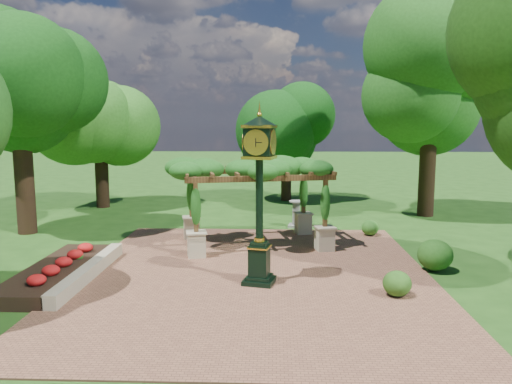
{
  "coord_description": "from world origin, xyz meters",
  "views": [
    {
      "loc": [
        0.58,
        -12.78,
        4.37
      ],
      "look_at": [
        0.0,
        2.5,
        2.2
      ],
      "focal_mm": 35.0,
      "sensor_mm": 36.0,
      "label": 1
    }
  ],
  "objects": [
    {
      "name": "shrub_mid",
      "position": [
        5.29,
        1.59,
        0.5
      ],
      "size": [
        1.07,
        1.07,
        0.91
      ],
      "primitive_type": "ellipsoid",
      "rotation": [
        0.0,
        0.0,
        0.06
      ],
      "color": "#225116",
      "rests_on": "brick_plaza"
    },
    {
      "name": "tree_west_near",
      "position": [
        -9.16,
        6.11,
        6.11
      ],
      "size": [
        4.15,
        4.15,
        8.92
      ],
      "color": "#342015",
      "rests_on": "ground"
    },
    {
      "name": "tree_east_far",
      "position": [
        7.62,
        10.44,
        6.51
      ],
      "size": [
        5.19,
        5.19,
        9.47
      ],
      "color": "black",
      "rests_on": "ground"
    },
    {
      "name": "shrub_back",
      "position": [
        4.24,
        6.06,
        0.33
      ],
      "size": [
        0.71,
        0.71,
        0.59
      ],
      "primitive_type": "ellipsoid",
      "rotation": [
        0.0,
        0.0,
        -0.1
      ],
      "color": "#2C671D",
      "rests_on": "brick_plaza"
    },
    {
      "name": "ground",
      "position": [
        0.0,
        0.0,
        0.0
      ],
      "size": [
        120.0,
        120.0,
        0.0
      ],
      "primitive_type": "plane",
      "color": "#1E4714",
      "rests_on": "ground"
    },
    {
      "name": "flower_bed",
      "position": [
        -5.5,
        0.5,
        0.18
      ],
      "size": [
        1.5,
        5.0,
        0.36
      ],
      "primitive_type": "cube",
      "color": "red",
      "rests_on": "ground"
    },
    {
      "name": "sundial",
      "position": [
        1.47,
        7.66,
        0.49
      ],
      "size": [
        0.71,
        0.71,
        1.11
      ],
      "rotation": [
        0.0,
        0.0,
        -0.17
      ],
      "color": "gray",
      "rests_on": "ground"
    },
    {
      "name": "tree_west_far",
      "position": [
        -8.23,
        12.15,
        4.99
      ],
      "size": [
        4.28,
        4.28,
        7.28
      ],
      "color": "black",
      "rests_on": "ground"
    },
    {
      "name": "brick_plaza",
      "position": [
        0.0,
        1.0,
        0.02
      ],
      "size": [
        10.0,
        12.0,
        0.04
      ],
      "primitive_type": "cube",
      "color": "brown",
      "rests_on": "ground"
    },
    {
      "name": "shrub_front",
      "position": [
        3.65,
        -0.67,
        0.36
      ],
      "size": [
        0.74,
        0.74,
        0.64
      ],
      "primitive_type": "ellipsoid",
      "rotation": [
        0.0,
        0.0,
        -0.04
      ],
      "color": "#285418",
      "rests_on": "brick_plaza"
    },
    {
      "name": "pedestal_clock",
      "position": [
        0.17,
        0.21,
        2.73
      ],
      "size": [
        1.07,
        1.07,
        4.57
      ],
      "rotation": [
        0.0,
        0.0,
        -0.22
      ],
      "color": "black",
      "rests_on": "brick_plaza"
    },
    {
      "name": "border_wall",
      "position": [
        -4.6,
        0.5,
        0.2
      ],
      "size": [
        0.35,
        5.0,
        0.4
      ],
      "primitive_type": "cube",
      "color": "#C6B793",
      "rests_on": "ground"
    },
    {
      "name": "tree_north",
      "position": [
        1.21,
        14.73,
        4.02
      ],
      "size": [
        4.07,
        4.07,
        5.84
      ],
      "color": "#301F13",
      "rests_on": "ground"
    },
    {
      "name": "pergola",
      "position": [
        -0.12,
        4.55,
        2.59
      ],
      "size": [
        5.58,
        4.16,
        3.15
      ],
      "rotation": [
        0.0,
        0.0,
        0.23
      ],
      "color": "#C4B792",
      "rests_on": "brick_plaza"
    }
  ]
}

